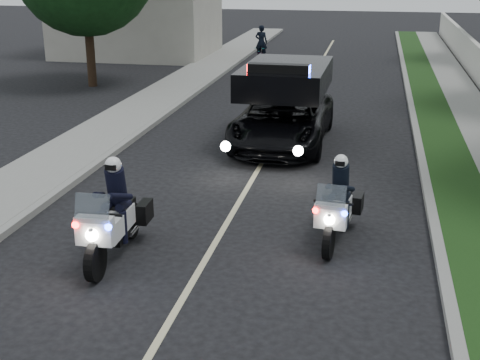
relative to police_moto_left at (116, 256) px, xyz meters
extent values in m
plane|color=black|center=(1.61, -1.85, 0.00)|extent=(120.00, 120.00, 0.00)
cube|color=gray|center=(5.71, 8.15, 0.07)|extent=(0.20, 60.00, 0.15)
cube|color=#193814|center=(6.41, 8.15, 0.08)|extent=(1.20, 60.00, 0.16)
cube|color=gray|center=(-2.49, 8.15, 0.07)|extent=(0.20, 60.00, 0.15)
cube|color=gray|center=(-3.59, 8.15, 0.08)|extent=(2.00, 60.00, 0.16)
cube|color=#BFB78C|center=(1.61, 8.15, 0.00)|extent=(0.12, 50.00, 0.01)
imported|color=black|center=(1.89, 8.04, 0.00)|extent=(2.57, 5.44, 2.63)
imported|color=black|center=(-1.36, 22.91, 0.00)|extent=(0.66, 1.58, 0.81)
imported|color=black|center=(-1.36, 22.91, 0.00)|extent=(0.61, 0.41, 1.69)
camera|label=1|loc=(4.35, -9.97, 5.12)|focal=48.67mm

